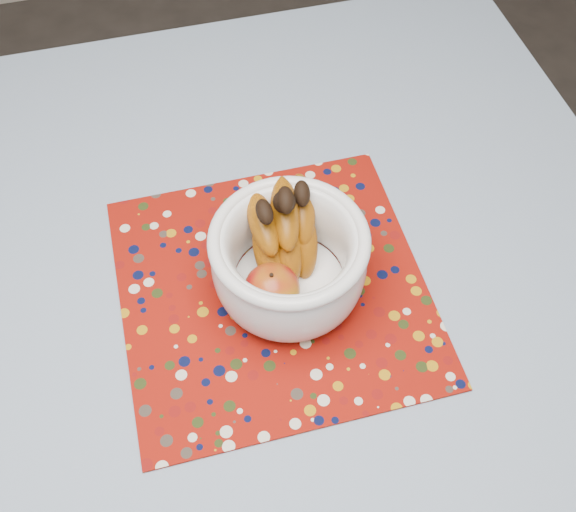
{
  "coord_description": "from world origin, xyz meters",
  "views": [
    {
      "loc": [
        0.02,
        -0.36,
        1.51
      ],
      "look_at": [
        0.14,
        0.09,
        0.83
      ],
      "focal_mm": 42.0,
      "sensor_mm": 36.0,
      "label": 1
    }
  ],
  "objects": [
    {
      "name": "table",
      "position": [
        0.0,
        0.0,
        0.67
      ],
      "size": [
        1.2,
        1.2,
        0.75
      ],
      "color": "brown",
      "rests_on": "ground"
    },
    {
      "name": "tablecloth",
      "position": [
        0.0,
        0.0,
        0.76
      ],
      "size": [
        1.32,
        1.32,
        0.01
      ],
      "primitive_type": "cube",
      "color": "slate",
      "rests_on": "table"
    },
    {
      "name": "placemat",
      "position": [
        0.12,
        0.09,
        0.76
      ],
      "size": [
        0.39,
        0.39,
        0.0
      ],
      "primitive_type": "cube",
      "rotation": [
        0.0,
        0.0,
        -0.0
      ],
      "color": "maroon",
      "rests_on": "tablecloth"
    },
    {
      "name": "fruit_bowl",
      "position": [
        0.14,
        0.09,
        0.83
      ],
      "size": [
        0.19,
        0.21,
        0.15
      ],
      "color": "white",
      "rests_on": "placemat"
    }
  ]
}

